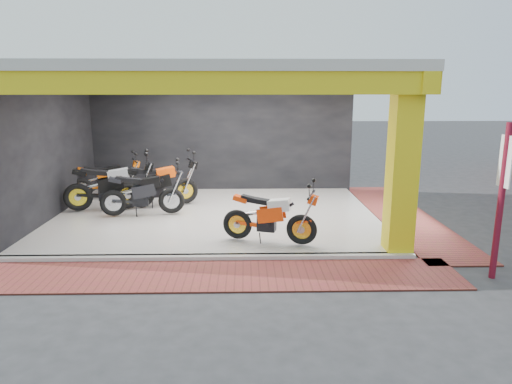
% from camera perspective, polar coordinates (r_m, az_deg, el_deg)
% --- Properties ---
extents(ground, '(80.00, 80.00, 0.00)m').
position_cam_1_polar(ground, '(9.82, -5.71, -6.33)').
color(ground, '#2D2D30').
rests_on(ground, ground).
extents(showroom_floor, '(8.00, 6.00, 0.10)m').
position_cam_1_polar(showroom_floor, '(11.71, -4.99, -2.94)').
color(showroom_floor, silver).
rests_on(showroom_floor, ground).
extents(showroom_ceiling, '(8.40, 6.40, 0.20)m').
position_cam_1_polar(showroom_ceiling, '(11.30, -5.34, 14.68)').
color(showroom_ceiling, beige).
rests_on(showroom_ceiling, corner_column).
extents(back_wall, '(8.20, 0.20, 3.50)m').
position_cam_1_polar(back_wall, '(14.46, -4.35, 6.87)').
color(back_wall, black).
rests_on(back_wall, ground).
extents(left_wall, '(0.20, 6.20, 3.50)m').
position_cam_1_polar(left_wall, '(12.35, -24.56, 4.82)').
color(left_wall, black).
rests_on(left_wall, ground).
extents(corner_column, '(0.50, 0.50, 3.50)m').
position_cam_1_polar(corner_column, '(9.14, 17.84, 3.02)').
color(corner_column, yellow).
rests_on(corner_column, ground).
extents(header_beam_front, '(8.40, 0.30, 0.40)m').
position_cam_1_polar(header_beam_front, '(8.30, -6.74, 13.38)').
color(header_beam_front, yellow).
rests_on(header_beam_front, corner_column).
extents(header_beam_right, '(0.30, 6.40, 0.40)m').
position_cam_1_polar(header_beam_right, '(11.73, 15.11, 12.77)').
color(header_beam_right, yellow).
rests_on(header_beam_right, corner_column).
extents(floor_kerb, '(8.00, 0.20, 0.10)m').
position_cam_1_polar(floor_kerb, '(8.85, -6.21, -8.16)').
color(floor_kerb, silver).
rests_on(floor_kerb, ground).
extents(paver_front, '(9.00, 1.40, 0.03)m').
position_cam_1_polar(paver_front, '(8.14, -6.67, -10.32)').
color(paver_front, brown).
rests_on(paver_front, ground).
extents(paver_right, '(1.40, 7.00, 0.03)m').
position_cam_1_polar(paver_right, '(12.38, 17.81, -2.83)').
color(paver_right, brown).
rests_on(paver_right, ground).
extents(signpost, '(0.11, 0.37, 2.67)m').
position_cam_1_polar(signpost, '(8.61, 28.34, -0.37)').
color(signpost, maroon).
rests_on(signpost, ground).
extents(moto_hero, '(2.23, 1.36, 1.28)m').
position_cam_1_polar(moto_hero, '(9.16, 5.76, -2.87)').
color(moto_hero, '#FF410A').
rests_on(moto_hero, showroom_floor).
extents(moto_row_a, '(2.56, 1.36, 1.48)m').
position_cam_1_polar(moto_row_a, '(12.38, -14.28, 1.32)').
color(moto_row_a, black).
rests_on(moto_row_a, showroom_floor).
extents(moto_row_b, '(2.28, 1.13, 1.34)m').
position_cam_1_polar(moto_row_b, '(11.64, -10.57, 0.43)').
color(moto_row_b, black).
rests_on(moto_row_b, showroom_floor).
extents(moto_row_c, '(2.52, 1.65, 1.45)m').
position_cam_1_polar(moto_row_c, '(12.60, -8.88, 1.67)').
color(moto_row_c, black).
rests_on(moto_row_c, showroom_floor).
extents(moto_row_d, '(2.22, 1.50, 1.27)m').
position_cam_1_polar(moto_row_d, '(13.95, -15.53, 2.04)').
color(moto_row_d, '#DB5909').
rests_on(moto_row_d, showroom_floor).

